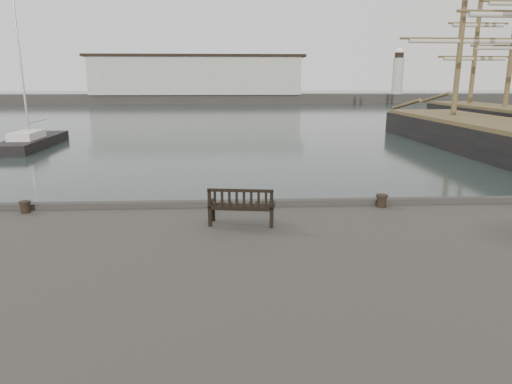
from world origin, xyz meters
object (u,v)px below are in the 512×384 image
bollard_right (382,201)px  yacht_d (33,144)px  bench (241,213)px  bollard_left (25,207)px  tall_ship_far (503,124)px

bollard_right → yacht_d: bearing=130.6°
bollard_right → yacht_d: (-21.13, 24.63, -1.53)m
bench → bollard_right: bench is taller
bollard_left → yacht_d: yacht_d is taller
tall_ship_far → bollard_right: bearing=-126.0°
bollard_left → tall_ship_far: 49.57m
bench → tall_ship_far: (29.01, 36.03, -1.14)m
bollard_left → bollard_right: bollard_right is taller
bollard_left → yacht_d: bearing=112.3°
bench → bollard_right: 4.73m
yacht_d → tall_ship_far: 46.73m
yacht_d → tall_ship_far: (45.68, 9.86, 0.52)m
bollard_left → bollard_right: size_ratio=0.91×
bollard_right → yacht_d: size_ratio=0.03×
bench → yacht_d: yacht_d is taller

